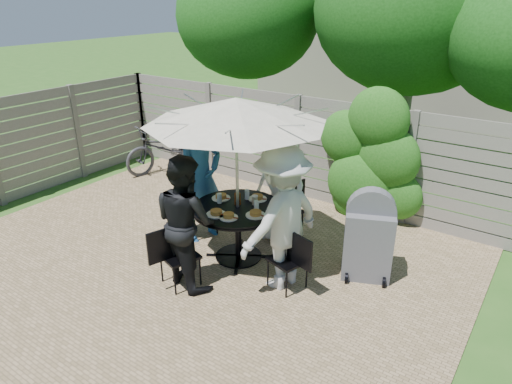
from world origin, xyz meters
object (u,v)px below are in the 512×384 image
Objects in this scene: plate_front at (216,213)px; umbrella at (236,111)px; glass_back at (247,194)px; chair_left at (198,216)px; plate_left at (221,197)px; glass_left at (219,198)px; person_front at (186,222)px; bbq_grill at (368,238)px; chair_front at (180,267)px; person_right at (282,219)px; plate_back at (258,198)px; chair_back at (287,221)px; syrup_jug at (238,199)px; chair_right at (288,271)px; person_left at (201,178)px; person_back at (282,182)px; coffee_cup at (255,200)px; bicycle at (166,147)px; glass_right at (256,206)px; plate_extra at (229,216)px; patio_table at (238,223)px; plate_right at (256,214)px.

umbrella is at bearing 76.98° from plate_front.
chair_left is at bearing -176.39° from glass_back.
plate_left is 1.86× the size of glass_left.
person_front is 2.32m from bbq_grill.
chair_front is 0.46× the size of person_right.
glass_back and glass_left have the same top height.
plate_back is (1.02, 0.13, 0.52)m from chair_left.
chair_back is 3.20× the size of plate_front.
syrup_jug reaches higher than chair_front.
chair_front is 3.30× the size of plate_front.
syrup_jug is (-0.99, 0.28, 0.63)m from chair_right.
person_left is at bearing 2.78° from chair_right.
person_front is (-0.37, -1.62, -0.06)m from person_back.
umbrella is 1.63× the size of person_front.
chair_right is 0.67× the size of bbq_grill.
coffee_cup is at bearing -67.48° from plate_back.
syrup_jug reaches higher than glass_left.
bicycle is (-3.54, 1.16, -0.44)m from person_back.
syrup_jug is at bearing -6.49° from chair_back.
glass_back reaches higher than plate_front.
bbq_grill is (1.67, 0.55, -0.31)m from syrup_jug.
coffee_cup is (0.33, 1.00, -0.00)m from person_front.
chair_back is 3.20× the size of plate_left.
plate_back is 1.86× the size of glass_left.
chair_front is 0.50× the size of person_front.
chair_back is 1.93m from chair_front.
chair_front is 1.44m from person_right.
glass_right is (0.06, -0.90, 0.61)m from chair_back.
plate_extra is at bearing -114.14° from glass_right.
person_back is at bearing 4.83° from chair_front.
person_left is at bearing -135.00° from person_back.
bbq_grill reaches higher than plate_back.
chair_front reaches higher than chair_back.
glass_right reaches higher than chair_back.
umbrella is 1.32m from plate_extra.
plate_back is at bearing -2.71° from chair_back.
chair_back is 1.44m from person_right.
plate_left is at bearing 120.72° from glass_left.
plate_extra is (-0.70, -0.15, -0.11)m from person_right.
patio_table is 5.59× the size of plate_back.
plate_back is 0.32m from syrup_jug.
bbq_grill reaches higher than glass_back.
person_left is at bearing -169.57° from plate_back.
bicycle is at bearing 146.34° from plate_extra.
coffee_cup is at bearing -80.69° from person_back.
syrup_jug is at bearing 24.79° from glass_left.
patio_table is 1.01m from chair_right.
person_left reaches higher than person_front.
bicycle is (-4.29, 2.19, 0.24)m from chair_right.
plate_right is 1.86× the size of glass_right.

